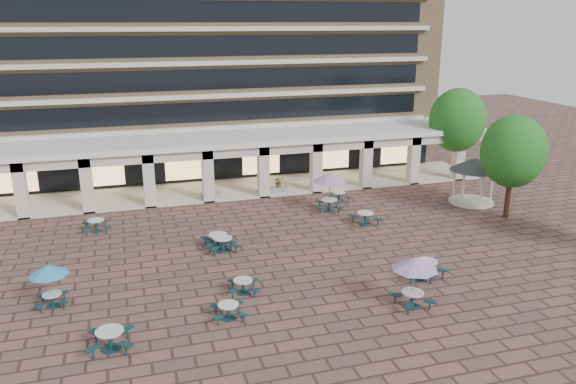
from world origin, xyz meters
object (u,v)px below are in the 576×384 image
object	(u,v)px
picnic_table_2	(427,267)
planter_right	(279,186)
picnic_table_1	(243,285)
planter_left	(211,193)
picnic_table_0	(228,310)
gazebo	(474,169)

from	to	relation	value
picnic_table_2	planter_right	bearing A→B (deg)	100.17
picnic_table_1	planter_left	size ratio (longest dim) A/B	1.21
picnic_table_1	planter_left	xyz separation A→B (m)	(0.91, 15.65, 0.02)
picnic_table_0	planter_left	distance (m)	18.01
picnic_table_0	picnic_table_1	size ratio (longest dim) A/B	0.93
planter_right	planter_left	bearing A→B (deg)	-180.00
gazebo	planter_right	xyz separation A→B (m)	(-13.06, 6.33, -1.96)
picnic_table_1	picnic_table_0	bearing A→B (deg)	-107.06
planter_left	planter_right	xyz separation A→B (m)	(5.31, 0.00, 0.13)
picnic_table_2	planter_left	xyz separation A→B (m)	(-8.81, 16.44, -0.05)
planter_right	picnic_table_2	bearing A→B (deg)	-77.97
picnic_table_0	planter_left	size ratio (longest dim) A/B	1.12
picnic_table_2	picnic_table_0	bearing A→B (deg)	-174.30
picnic_table_2	planter_left	size ratio (longest dim) A/B	1.28
picnic_table_0	picnic_table_2	xyz separation A→B (m)	(10.88, 1.44, 0.07)
picnic_table_0	picnic_table_1	bearing A→B (deg)	66.35
picnic_table_0	picnic_table_1	world-z (taller)	picnic_table_1
picnic_table_0	gazebo	bearing A→B (deg)	33.27
picnic_table_1	picnic_table_2	size ratio (longest dim) A/B	0.94
picnic_table_2	gazebo	bearing A→B (deg)	44.78
gazebo	planter_right	bearing A→B (deg)	154.14
gazebo	planter_left	distance (m)	19.54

